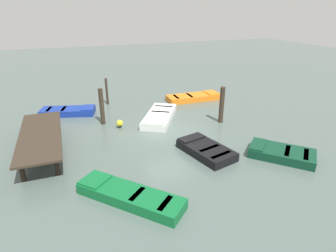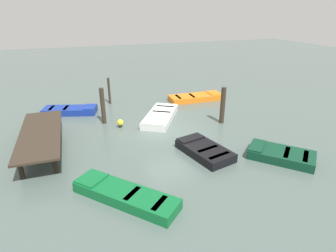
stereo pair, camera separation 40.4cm
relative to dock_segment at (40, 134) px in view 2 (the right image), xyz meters
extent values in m
plane|color=#4C5B56|center=(-0.02, -6.38, -0.85)|extent=(80.00, 80.00, 0.00)
cube|color=#33281E|center=(0.00, 0.00, 0.05)|extent=(5.87, 1.90, 0.10)
cylinder|color=black|center=(2.35, 0.60, -0.42)|extent=(0.20, 0.20, 0.85)
cylinder|color=black|center=(2.33, -0.67, -0.42)|extent=(0.20, 0.20, 0.85)
cylinder|color=black|center=(-2.33, 0.67, -0.42)|extent=(0.20, 0.20, 0.85)
cylinder|color=black|center=(-2.35, -0.60, -0.42)|extent=(0.20, 0.20, 0.85)
cube|color=orange|center=(4.68, -10.24, -0.65)|extent=(1.50, 3.93, 0.40)
cube|color=black|center=(4.68, -10.24, -0.51)|extent=(1.18, 3.34, 0.04)
cube|color=orange|center=(4.63, -11.76, -0.42)|extent=(1.25, 0.90, 0.06)
cube|color=black|center=(4.69, -9.95, -0.47)|extent=(1.07, 0.24, 0.04)
cube|color=black|center=(4.73, -8.88, -0.47)|extent=(1.07, 0.24, 0.04)
cube|color=silver|center=(1.92, -6.59, -0.65)|extent=(4.06, 3.30, 0.40)
cube|color=#334772|center=(1.92, -6.59, -0.51)|extent=(3.39, 2.71, 0.04)
cube|color=silver|center=(0.64, -5.80, -0.42)|extent=(1.42, 1.58, 0.06)
cube|color=navy|center=(2.16, -6.74, -0.47)|extent=(0.78, 1.09, 0.04)
cube|color=navy|center=(3.06, -7.30, -0.47)|extent=(0.78, 1.09, 0.04)
cube|color=#0F602D|center=(-5.09, -2.93, -0.65)|extent=(3.70, 3.47, 0.40)
cube|color=orange|center=(-5.09, -2.93, -0.51)|extent=(3.09, 2.89, 0.04)
cube|color=#0F602D|center=(-3.93, -1.90, -0.42)|extent=(1.31, 1.32, 0.06)
cube|color=#B06E1E|center=(-5.32, -3.13, -0.47)|extent=(0.72, 0.77, 0.04)
cube|color=#B06E1E|center=(-6.13, -3.86, -0.47)|extent=(0.72, 0.77, 0.04)
cube|color=#0C3823|center=(-4.59, -10.16, -0.65)|extent=(3.06, 2.98, 0.40)
cube|color=maroon|center=(-4.59, -10.16, -0.51)|extent=(2.54, 2.45, 0.04)
cube|color=#0C3823|center=(-3.78, -9.43, -0.42)|extent=(1.35, 1.40, 0.06)
cube|color=maroon|center=(-4.75, -10.30, -0.47)|extent=(0.92, 0.99, 0.04)
cube|color=maroon|center=(-5.31, -10.82, -0.47)|extent=(0.92, 0.99, 0.04)
cube|color=navy|center=(4.90, -1.41, -0.65)|extent=(2.15, 3.53, 0.40)
cube|color=silver|center=(4.90, -1.41, -0.51)|extent=(1.74, 2.98, 0.04)
cube|color=navy|center=(4.52, -2.65, -0.42)|extent=(1.26, 1.02, 0.06)
cube|color=#A4A49F|center=(4.98, -1.18, -0.47)|extent=(0.96, 0.47, 0.04)
cube|color=#A4A49F|center=(5.25, -0.30, -0.47)|extent=(0.96, 0.47, 0.04)
cube|color=black|center=(-3.03, -7.10, -0.65)|extent=(3.00, 2.05, 0.40)
cube|color=gray|center=(-3.03, -7.10, -0.51)|extent=(2.53, 1.65, 0.04)
cube|color=black|center=(-1.99, -6.85, -0.42)|extent=(0.89, 1.42, 0.06)
cube|color=#776E5D|center=(-3.23, -7.15, -0.47)|extent=(0.46, 1.16, 0.04)
cube|color=#776E5D|center=(-3.97, -7.32, -0.47)|extent=(0.46, 1.16, 0.04)
cylinder|color=#33281E|center=(2.47, -3.25, 0.22)|extent=(0.26, 0.26, 2.14)
cylinder|color=#33281E|center=(0.15, -9.84, 0.23)|extent=(0.28, 0.28, 2.16)
cylinder|color=#33281E|center=(6.06, -4.17, 0.08)|extent=(0.16, 0.16, 1.86)
cylinder|color=#262626|center=(1.50, -4.03, -0.79)|extent=(0.16, 0.16, 0.12)
sphere|color=yellow|center=(1.50, -4.03, -0.55)|extent=(0.36, 0.36, 0.36)
camera|label=1|loc=(-13.10, -1.20, 5.47)|focal=29.80mm
camera|label=2|loc=(-13.24, -1.58, 5.47)|focal=29.80mm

